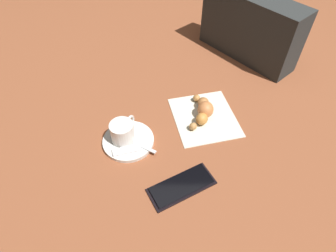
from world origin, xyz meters
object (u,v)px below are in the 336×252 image
napkin (204,117)px  laptop_bag (250,27)px  teaspoon (129,140)px  saucer (128,141)px  espresso_cup (123,132)px  croissant (203,110)px  sugar_packet (127,150)px  cell_phone (182,186)px

napkin → laptop_bag: (0.17, 0.31, 0.10)m
napkin → laptop_bag: 0.37m
teaspoon → saucer: bearing=123.6°
teaspoon → laptop_bag: (0.38, 0.40, 0.09)m
espresso_cup → teaspoon: espresso_cup is taller
croissant → laptop_bag: 0.36m
saucer → laptop_bag: size_ratio=0.39×
saucer → teaspoon: size_ratio=1.19×
sugar_packet → cell_phone: 0.17m
teaspoon → laptop_bag: size_ratio=0.33×
espresso_cup → cell_phone: bearing=-43.3°
cell_phone → espresso_cup: bearing=136.7°
saucer → espresso_cup: bearing=166.7°
teaspoon → laptop_bag: bearing=46.7°
croissant → cell_phone: size_ratio=0.84×
saucer → teaspoon: 0.01m
espresso_cup → croissant: espresso_cup is taller
sugar_packet → napkin: (0.21, 0.12, -0.01)m
sugar_packet → napkin: bearing=16.1°
saucer → napkin: (0.21, 0.09, -0.00)m
saucer → sugar_packet: size_ratio=1.90×
espresso_cup → napkin: bearing=21.1°
espresso_cup → saucer: bearing=-13.3°
espresso_cup → sugar_packet: 0.05m
napkin → teaspoon: bearing=-156.3°
saucer → laptop_bag: laptop_bag is taller
sugar_packet → croissant: 0.24m
espresso_cup → croissant: (0.21, 0.09, -0.02)m
teaspoon → laptop_bag: laptop_bag is taller
saucer → napkin: 0.23m
cell_phone → laptop_bag: laptop_bag is taller
teaspoon → croissant: 0.22m
cell_phone → laptop_bag: 0.59m
sugar_packet → cell_phone: (0.13, -0.10, -0.01)m
saucer → napkin: bearing=22.8°
teaspoon → sugar_packet: bearing=-94.8°
espresso_cup → sugar_packet: size_ratio=1.18×
saucer → laptop_bag: (0.38, 0.40, 0.10)m
cell_phone → laptop_bag: size_ratio=0.49×
saucer → croissant: bearing=24.6°
laptop_bag → teaspoon: bearing=96.0°
napkin → croissant: 0.02m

